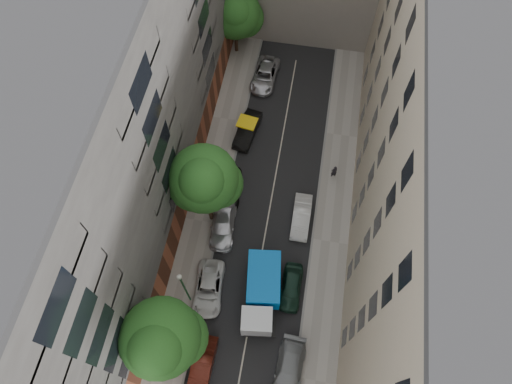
% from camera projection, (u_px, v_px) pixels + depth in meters
% --- Properties ---
extents(ground, '(120.00, 120.00, 0.00)m').
position_uv_depth(ground, '(266.00, 232.00, 38.81)').
color(ground, '#4C4C49').
rests_on(ground, ground).
extents(road_surface, '(8.00, 44.00, 0.02)m').
position_uv_depth(road_surface, '(266.00, 232.00, 38.80)').
color(road_surface, black).
rests_on(road_surface, ground).
extents(sidewalk_left, '(3.00, 44.00, 0.15)m').
position_uv_depth(sidewalk_left, '(203.00, 221.00, 39.19)').
color(sidewalk_left, gray).
rests_on(sidewalk_left, ground).
extents(sidewalk_right, '(3.00, 44.00, 0.15)m').
position_uv_depth(sidewalk_right, '(330.00, 242.00, 38.30)').
color(sidewalk_right, gray).
rests_on(sidewalk_right, ground).
extents(building_left, '(8.00, 44.00, 20.00)m').
position_uv_depth(building_left, '(108.00, 148.00, 30.85)').
color(building_left, '#484643').
rests_on(building_left, ground).
extents(building_right, '(8.00, 44.00, 20.00)m').
position_uv_depth(building_right, '(438.00, 198.00, 29.08)').
color(building_right, tan).
rests_on(building_right, ground).
extents(tarp_truck, '(3.14, 6.39, 2.83)m').
position_uv_depth(tarp_truck, '(262.00, 292.00, 34.81)').
color(tarp_truck, black).
rests_on(tarp_truck, ground).
extents(car_left_1, '(1.56, 4.23, 1.38)m').
position_uv_depth(car_left_1, '(202.00, 364.00, 33.18)').
color(car_left_1, '#49170E').
rests_on(car_left_1, ground).
extents(car_left_2, '(2.60, 4.90, 1.31)m').
position_uv_depth(car_left_2, '(209.00, 288.00, 35.85)').
color(car_left_2, silver).
rests_on(car_left_2, ground).
extents(car_left_3, '(2.42, 5.07, 1.43)m').
position_uv_depth(car_left_3, '(223.00, 224.00, 38.38)').
color(car_left_3, silver).
rests_on(car_left_3, ground).
extents(car_left_4, '(1.91, 4.05, 1.34)m').
position_uv_depth(car_left_4, '(232.00, 187.00, 40.07)').
color(car_left_4, black).
rests_on(car_left_4, ground).
extents(car_left_5, '(2.23, 4.67, 1.48)m').
position_uv_depth(car_left_5, '(247.00, 130.00, 42.85)').
color(car_left_5, black).
rests_on(car_left_5, ground).
extents(car_left_6, '(2.64, 5.17, 1.40)m').
position_uv_depth(car_left_6, '(265.00, 75.00, 46.04)').
color(car_left_6, '#B0AFB4').
rests_on(car_left_6, ground).
extents(car_right_1, '(2.27, 5.04, 1.43)m').
position_uv_depth(car_right_1, '(289.00, 372.00, 32.94)').
color(car_right_1, slate).
rests_on(car_right_1, ground).
extents(car_right_2, '(1.62, 4.01, 1.37)m').
position_uv_depth(car_right_2, '(291.00, 287.00, 35.87)').
color(car_right_2, '#142E22').
rests_on(car_right_2, ground).
extents(car_right_3, '(1.52, 4.25, 1.39)m').
position_uv_depth(car_right_3, '(301.00, 217.00, 38.70)').
color(car_right_3, silver).
rests_on(car_right_3, ground).
extents(tree_near, '(5.31, 5.04, 9.94)m').
position_uv_depth(tree_near, '(162.00, 340.00, 27.91)').
color(tree_near, '#382619').
rests_on(tree_near, sidewalk_left).
extents(tree_mid, '(5.44, 5.19, 9.76)m').
position_uv_depth(tree_mid, '(205.00, 181.00, 33.32)').
color(tree_mid, '#382619').
rests_on(tree_mid, sidewalk_left).
extents(tree_far, '(5.30, 5.03, 7.37)m').
position_uv_depth(tree_far, '(236.00, 15.00, 44.15)').
color(tree_far, '#382619').
rests_on(tree_far, sidewalk_left).
extents(lamp_post, '(0.36, 0.36, 6.09)m').
position_uv_depth(lamp_post, '(184.00, 286.00, 32.61)').
color(lamp_post, '#19592A').
rests_on(lamp_post, sidewalk_left).
extents(pedestrian, '(0.66, 0.54, 1.54)m').
position_uv_depth(pedestrian, '(334.00, 171.00, 40.52)').
color(pedestrian, black).
rests_on(pedestrian, sidewalk_right).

